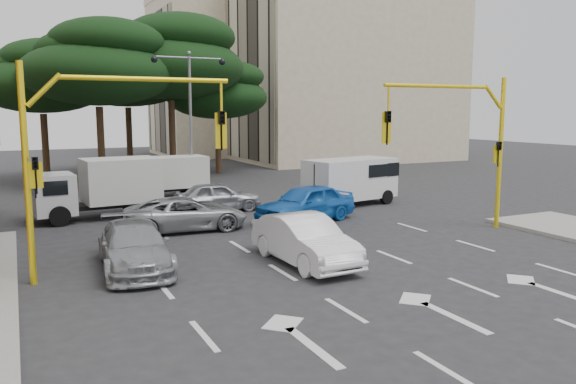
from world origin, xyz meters
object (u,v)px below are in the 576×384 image
(signal_mast_right, at_px, (467,132))
(car_blue_compact, at_px, (306,203))
(box_truck_a, at_px, (99,189))
(box_truck_b, at_px, (165,178))
(car_silver_cross_b, at_px, (218,196))
(van_white, at_px, (350,181))
(signal_mast_left, at_px, (96,141))
(street_lamp_center, at_px, (190,97))
(car_white_hatch, at_px, (304,240))
(car_silver_wagon, at_px, (134,246))
(car_silver_cross_a, at_px, (187,214))

(signal_mast_right, bearing_deg, car_blue_compact, 136.05)
(box_truck_a, bearing_deg, box_truck_b, -46.97)
(car_silver_cross_b, bearing_deg, car_blue_compact, -143.22)
(signal_mast_right, height_order, box_truck_a, signal_mast_right)
(van_white, distance_m, box_truck_b, 9.99)
(signal_mast_left, bearing_deg, street_lamp_center, 64.09)
(signal_mast_right, relative_size, signal_mast_left, 1.00)
(street_lamp_center, bearing_deg, car_white_hatch, -93.57)
(van_white, bearing_deg, box_truck_b, -139.19)
(car_white_hatch, xyz_separation_m, box_truck_a, (-4.67, 10.50, 0.56))
(signal_mast_left, height_order, car_silver_cross_b, signal_mast_left)
(car_silver_wagon, bearing_deg, van_white, 35.30)
(car_blue_compact, xyz_separation_m, box_truck_b, (-3.81, 9.04, 0.33))
(car_silver_cross_b, distance_m, box_truck_b, 5.11)
(signal_mast_right, distance_m, box_truck_a, 15.63)
(street_lamp_center, distance_m, van_white, 10.05)
(car_silver_cross_b, bearing_deg, car_silver_wagon, 151.85)
(signal_mast_right, xyz_separation_m, van_white, (-0.56, 7.38, -2.70))
(car_blue_compact, height_order, box_truck_a, box_truck_a)
(car_silver_wagon, height_order, car_silver_cross_a, car_silver_wagon)
(signal_mast_left, distance_m, box_truck_b, 14.72)
(car_silver_wagon, bearing_deg, car_white_hatch, -14.49)
(car_silver_cross_a, bearing_deg, car_white_hatch, -159.57)
(car_white_hatch, bearing_deg, car_silver_cross_b, 84.38)
(signal_mast_left, distance_m, car_silver_wagon, 3.36)
(car_blue_compact, bearing_deg, signal_mast_left, -78.84)
(car_silver_cross_b, bearing_deg, signal_mast_right, -134.95)
(car_silver_wagon, height_order, box_truck_a, box_truck_a)
(car_silver_cross_a, relative_size, box_truck_b, 1.05)
(car_white_hatch, xyz_separation_m, car_silver_wagon, (-4.85, 1.71, -0.06))
(signal_mast_right, bearing_deg, box_truck_a, 143.80)
(car_blue_compact, bearing_deg, car_silver_cross_a, -111.42)
(signal_mast_left, relative_size, box_truck_b, 1.31)
(car_silver_cross_b, distance_m, box_truck_a, 5.33)
(box_truck_a, bearing_deg, signal_mast_left, 167.88)
(box_truck_b, bearing_deg, car_silver_wagon, 160.67)
(car_silver_wagon, bearing_deg, car_silver_cross_a, 63.00)
(signal_mast_left, relative_size, car_blue_compact, 1.29)
(car_silver_wagon, relative_size, box_truck_a, 0.90)
(car_white_hatch, distance_m, car_blue_compact, 6.65)
(van_white, bearing_deg, car_silver_wagon, -70.92)
(car_silver_cross_a, bearing_deg, street_lamp_center, -13.95)
(car_silver_cross_a, xyz_separation_m, box_truck_b, (1.24, 8.50, 0.46))
(street_lamp_center, distance_m, car_silver_cross_b, 7.21)
(signal_mast_right, bearing_deg, signal_mast_left, 180.00)
(car_white_hatch, bearing_deg, car_blue_compact, 59.76)
(signal_mast_right, height_order, van_white, signal_mast_right)
(car_white_hatch, height_order, car_silver_cross_a, car_white_hatch)
(car_blue_compact, xyz_separation_m, box_truck_a, (-7.80, 4.63, 0.52))
(car_silver_wagon, bearing_deg, box_truck_a, 93.77)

